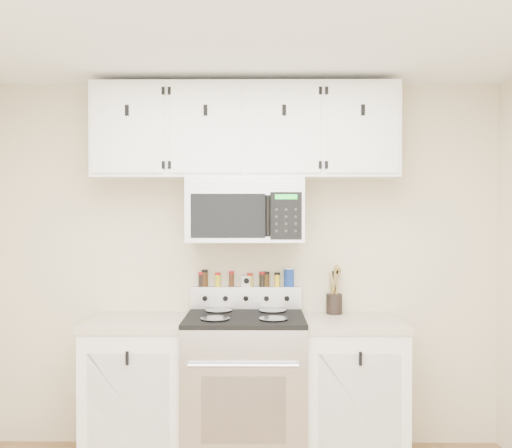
# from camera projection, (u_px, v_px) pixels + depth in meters

# --- Properties ---
(back_wall) EXTENTS (3.50, 0.01, 2.50)m
(back_wall) POSITION_uv_depth(u_px,v_px,m) (246.00, 264.00, 3.97)
(back_wall) COLOR beige
(back_wall) RESTS_ON floor
(range) EXTENTS (0.76, 0.65, 1.10)m
(range) POSITION_uv_depth(u_px,v_px,m) (245.00, 387.00, 3.67)
(range) COLOR #B7B7BA
(range) RESTS_ON floor
(base_cabinet_left) EXTENTS (0.64, 0.62, 0.92)m
(base_cabinet_left) POSITION_uv_depth(u_px,v_px,m) (139.00, 390.00, 3.69)
(base_cabinet_left) COLOR white
(base_cabinet_left) RESTS_ON floor
(base_cabinet_right) EXTENTS (0.64, 0.62, 0.92)m
(base_cabinet_right) POSITION_uv_depth(u_px,v_px,m) (352.00, 390.00, 3.68)
(base_cabinet_right) COLOR white
(base_cabinet_right) RESTS_ON floor
(microwave) EXTENTS (0.76, 0.44, 0.42)m
(microwave) POSITION_uv_depth(u_px,v_px,m) (245.00, 210.00, 3.77)
(microwave) COLOR #9E9EA3
(microwave) RESTS_ON back_wall
(upper_cabinets) EXTENTS (2.00, 0.35, 0.62)m
(upper_cabinets) POSITION_uv_depth(u_px,v_px,m) (245.00, 132.00, 3.79)
(upper_cabinets) COLOR white
(upper_cabinets) RESTS_ON back_wall
(utensil_crock) EXTENTS (0.11, 0.11, 0.32)m
(utensil_crock) POSITION_uv_depth(u_px,v_px,m) (334.00, 302.00, 3.88)
(utensil_crock) COLOR black
(utensil_crock) RESTS_ON base_cabinet_right
(kitchen_timer) EXTENTS (0.08, 0.07, 0.08)m
(kitchen_timer) POSITION_uv_depth(u_px,v_px,m) (247.00, 281.00, 3.94)
(kitchen_timer) COLOR silver
(kitchen_timer) RESTS_ON range
(salt_canister) EXTENTS (0.07, 0.07, 0.13)m
(salt_canister) POSITION_uv_depth(u_px,v_px,m) (289.00, 277.00, 3.93)
(salt_canister) COLOR navy
(salt_canister) RESTS_ON range
(spice_jar_0) EXTENTS (0.04, 0.04, 0.10)m
(spice_jar_0) POSITION_uv_depth(u_px,v_px,m) (201.00, 279.00, 3.94)
(spice_jar_0) COLOR black
(spice_jar_0) RESTS_ON range
(spice_jar_1) EXTENTS (0.05, 0.05, 0.12)m
(spice_jar_1) POSITION_uv_depth(u_px,v_px,m) (205.00, 278.00, 3.94)
(spice_jar_1) COLOR #39200D
(spice_jar_1) RESTS_ON range
(spice_jar_2) EXTENTS (0.04, 0.04, 0.10)m
(spice_jar_2) POSITION_uv_depth(u_px,v_px,m) (218.00, 279.00, 3.94)
(spice_jar_2) COLOR yellow
(spice_jar_2) RESTS_ON range
(spice_jar_3) EXTENTS (0.04, 0.04, 0.11)m
(spice_jar_3) POSITION_uv_depth(u_px,v_px,m) (231.00, 279.00, 3.94)
(spice_jar_3) COLOR #3F200F
(spice_jar_3) RESTS_ON range
(spice_jar_4) EXTENTS (0.04, 0.04, 0.09)m
(spice_jar_4) POSITION_uv_depth(u_px,v_px,m) (250.00, 280.00, 3.94)
(spice_jar_4) COLOR yellow
(spice_jar_4) RESTS_ON range
(spice_jar_5) EXTENTS (0.05, 0.05, 0.10)m
(spice_jar_5) POSITION_uv_depth(u_px,v_px,m) (262.00, 279.00, 3.94)
(spice_jar_5) COLOR black
(spice_jar_5) RESTS_ON range
(spice_jar_6) EXTENTS (0.04, 0.04, 0.10)m
(spice_jar_6) POSITION_uv_depth(u_px,v_px,m) (266.00, 279.00, 3.94)
(spice_jar_6) COLOR #3A250D
(spice_jar_6) RESTS_ON range
(spice_jar_7) EXTENTS (0.04, 0.04, 0.10)m
(spice_jar_7) POSITION_uv_depth(u_px,v_px,m) (277.00, 279.00, 3.93)
(spice_jar_7) COLOR yellow
(spice_jar_7) RESTS_ON range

